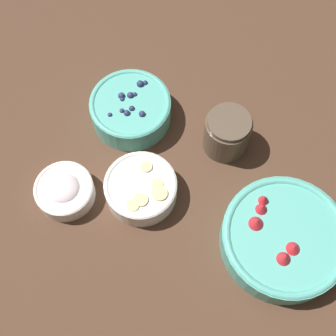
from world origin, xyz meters
name	(u,v)px	position (x,y,z in m)	size (l,w,h in m)	color
ground_plane	(170,189)	(0.00, 0.00, 0.00)	(4.00, 4.00, 0.00)	#4C3323
bowl_strawberries	(284,238)	(-0.22, -0.10, 0.03)	(0.24, 0.24, 0.08)	#56B7A8
bowl_blueberries	(131,108)	(0.19, -0.04, 0.04)	(0.17, 0.17, 0.07)	#56B7A8
bowl_bananas	(141,188)	(0.03, 0.05, 0.03)	(0.15, 0.15, 0.05)	white
bowl_cream	(65,190)	(0.12, 0.18, 0.03)	(0.12, 0.12, 0.05)	white
jar_chocolate	(227,134)	(0.01, -0.16, 0.04)	(0.10, 0.10, 0.10)	brown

